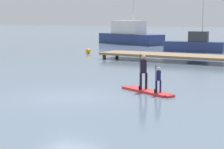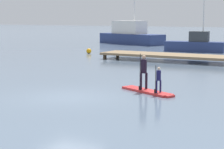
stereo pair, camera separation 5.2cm
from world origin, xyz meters
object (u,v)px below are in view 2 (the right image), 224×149
Objects in this scene: paddler_child_solo at (158,78)px; mooring_buoy_near at (89,51)px; paddleboard_near at (148,91)px; fishing_boat_green_midground at (131,35)px; motor_boat_small_navy at (195,44)px; paddler_adult at (144,70)px.

mooring_buoy_near is at bearing 130.79° from paddler_child_solo.
paddler_child_solo is (0.64, -0.31, 0.68)m from paddleboard_near.
paddleboard_near is 0.32× the size of fishing_boat_green_midground.
motor_boat_small_navy is at bearing 102.52° from paddleboard_near.
fishing_boat_green_midground is 1.62× the size of motor_boat_small_navy.
fishing_boat_green_midground is at bearing 145.43° from motor_boat_small_navy.
mooring_buoy_near is at bearing 129.60° from paddler_adult.
paddler_adult is at bearing -50.40° from mooring_buoy_near.
motor_boat_small_navy is at bearing 101.92° from paddler_adult.
paddler_adult is 0.28× the size of motor_boat_small_navy.
paddler_adult reaches higher than paddler_child_solo.
mooring_buoy_near is at bearing -79.05° from fishing_boat_green_midground.
paddler_adult is 19.78m from mooring_buoy_near.
fishing_boat_green_midground is (-16.21, 29.64, 0.38)m from paddler_child_solo.
motor_boat_small_navy is at bearing 39.63° from mooring_buoy_near.
paddler_child_solo is 0.13× the size of fishing_boat_green_midground.
paddler_child_solo is at bearing -61.32° from fishing_boat_green_midground.
paddler_child_solo is at bearing -49.21° from mooring_buoy_near.
paddler_adult is at bearing 155.02° from paddler_child_solo.
paddler_adult is (-0.26, 0.11, 0.94)m from paddleboard_near.
paddler_child_solo is 2.55× the size of mooring_buoy_near.
mooring_buoy_near is (-13.50, 15.65, -0.49)m from paddler_child_solo.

